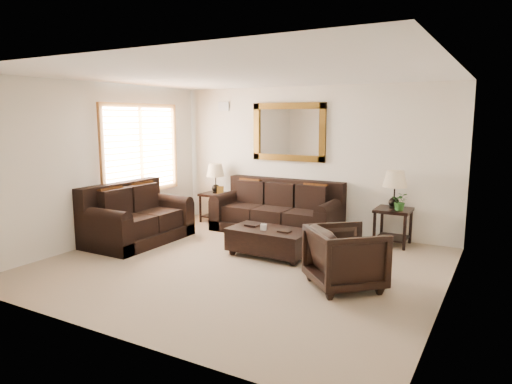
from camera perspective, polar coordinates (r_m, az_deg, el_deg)
The scene contains 11 objects.
room at distance 6.43m, azimuth -1.99°, elevation 2.39°, with size 5.51×5.01×2.71m.
window at distance 8.77m, azimuth -14.14°, elevation 5.27°, with size 0.07×1.96×1.66m.
mirror at distance 8.76m, azimuth 4.08°, elevation 7.48°, with size 1.50×0.06×1.10m.
air_vent at distance 9.50m, azimuth -4.06°, elevation 10.63°, with size 0.25×0.02×0.18m, color #999999.
sofa at distance 8.56m, azimuth 2.73°, elevation -2.68°, with size 2.36×1.02×0.96m.
loveseat at distance 8.16m, azimuth -14.81°, elevation -3.43°, with size 1.06×1.79×1.00m.
end_table_left at distance 9.36m, azimuth -5.05°, elevation 1.00°, with size 0.54×0.54×1.19m.
end_table_right at distance 7.91m, azimuth 16.89°, elevation -0.59°, with size 0.57×0.57×1.26m.
coffee_table at distance 7.08m, azimuth 1.64°, elevation -5.92°, with size 1.28×0.72×0.53m.
armchair at distance 5.86m, azimuth 11.13°, elevation -7.69°, with size 0.83×0.78×0.86m, color black.
potted_plant at distance 7.80m, azimuth 17.59°, elevation -1.36°, with size 0.27×0.30×0.23m, color #23531C.
Camera 1 is at (3.33, -5.45, 2.12)m, focal length 32.00 mm.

